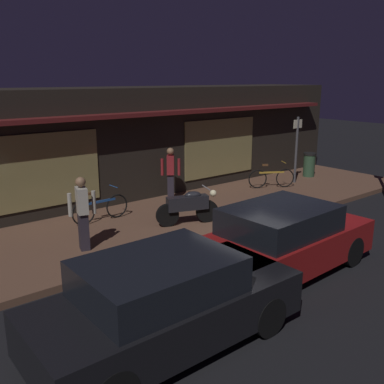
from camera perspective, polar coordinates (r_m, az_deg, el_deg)
name	(u,v)px	position (r m, az deg, el deg)	size (l,w,h in m)	color
ground_plane	(263,251)	(10.35, 9.24, -7.58)	(60.00, 60.00, 0.00)	black
sidewalk_slab	(184,217)	(12.39, -1.09, -3.23)	(18.00, 4.00, 0.15)	brown
storefront_building	(121,143)	(14.76, -9.27, 6.40)	(18.00, 3.30, 3.60)	black
motorcycle	(189,206)	(11.40, -0.43, -1.82)	(1.64, 0.78, 0.97)	black
bicycle_parked	(101,208)	(11.91, -11.89, -2.12)	(1.66, 0.42, 0.91)	black
bicycle_extra	(271,178)	(15.48, 10.35, 1.86)	(1.46, 0.87, 0.91)	black
person_photographer	(82,212)	(9.92, -14.15, -2.54)	(0.61, 0.42, 1.67)	#28232D
person_bystander	(171,173)	(13.54, -2.81, 2.49)	(0.53, 0.45, 1.67)	#28232D
sign_post	(296,146)	(16.27, 13.53, 5.90)	(0.44, 0.09, 2.40)	#47474C
trash_bin	(309,164)	(17.61, 15.09, 3.51)	(0.48, 0.48, 0.93)	#2D4C33
parked_car_near	(164,302)	(6.60, -3.63, -14.23)	(4.10, 1.79, 1.42)	black
parked_car_far	(282,240)	(9.10, 11.72, -6.13)	(4.16, 1.90, 1.42)	black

